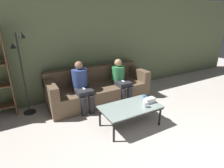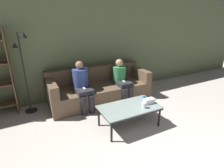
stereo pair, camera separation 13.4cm
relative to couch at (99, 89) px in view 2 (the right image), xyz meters
The scene contains 9 objects.
wall_back 1.13m from the couch, 90.00° to the left, with size 12.00×0.06×2.60m.
couch is the anchor object (origin of this frame).
coffee_table 1.36m from the couch, 88.40° to the right, with size 1.14×0.65×0.42m.
cup_near_left 1.56m from the couch, 80.40° to the right, with size 0.08×0.08×0.11m.
cup_near_right 1.35m from the couch, 69.93° to the right, with size 0.07×0.07×0.10m.
tissue_box 1.50m from the couch, 72.04° to the right, with size 0.22×0.12×0.13m.
standing_lamp 1.81m from the couch, behind, with size 0.31×0.26×1.76m.
seated_person_left_end 0.63m from the couch, 158.27° to the right, with size 0.35×0.67×1.11m.
seated_person_mid_left 0.62m from the couch, 22.96° to the right, with size 0.33×0.65×1.05m.
Camera 2 is at (-1.60, -0.23, 1.99)m, focal length 28.00 mm.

